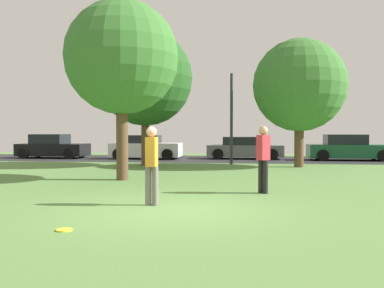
{
  "coord_description": "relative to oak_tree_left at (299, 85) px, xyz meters",
  "views": [
    {
      "loc": [
        1.53,
        -8.85,
        1.68
      ],
      "look_at": [
        0.0,
        3.63,
        1.28
      ],
      "focal_mm": 39.61,
      "sensor_mm": 36.0,
      "label": 1
    }
  ],
  "objects": [
    {
      "name": "ground_plane",
      "position": [
        -4.05,
        -11.0,
        -3.74
      ],
      "size": [
        44.0,
        44.0,
        0.0
      ],
      "primitive_type": "plane",
      "color": "#5B8442"
    },
    {
      "name": "road_strip",
      "position": [
        -4.05,
        5.0,
        -3.73
      ],
      "size": [
        44.0,
        6.4,
        0.01
      ],
      "primitive_type": "cube",
      "color": "#28282B",
      "rests_on": "ground_plane"
    },
    {
      "name": "oak_tree_left",
      "position": [
        0.0,
        0.0,
        0.0
      ],
      "size": [
        4.23,
        4.23,
        5.87
      ],
      "color": "brown",
      "rests_on": "ground_plane"
    },
    {
      "name": "maple_tree_far",
      "position": [
        -6.62,
        -5.9,
        0.39
      ],
      "size": [
        3.85,
        3.85,
        6.07
      ],
      "color": "brown",
      "rests_on": "ground_plane"
    },
    {
      "name": "oak_tree_right",
      "position": [
        -7.2,
        -0.04,
        0.42
      ],
      "size": [
        4.53,
        4.53,
        6.43
      ],
      "color": "brown",
      "rests_on": "ground_plane"
    },
    {
      "name": "person_thrower",
      "position": [
        -2.0,
        -8.42,
        -2.73
      ],
      "size": [
        0.38,
        0.38,
        1.8
      ],
      "rotation": [
        0.0,
        0.0,
        -2.34
      ],
      "color": "black",
      "rests_on": "ground_plane"
    },
    {
      "name": "person_walking",
      "position": [
        -4.57,
        -10.57,
        -2.75
      ],
      "size": [
        0.3,
        0.33,
        1.77
      ],
      "rotation": [
        0.0,
        0.0,
        1.54
      ],
      "color": "slate",
      "rests_on": "ground_plane"
    },
    {
      "name": "frisbee_disc",
      "position": [
        -5.5,
        -13.12,
        -3.72
      ],
      "size": [
        0.27,
        0.27,
        0.03
      ],
      "primitive_type": "cylinder",
      "color": "yellow",
      "rests_on": "ground_plane"
    },
    {
      "name": "parked_car_black",
      "position": [
        -14.13,
        4.76,
        -3.08
      ],
      "size": [
        4.1,
        2.11,
        1.46
      ],
      "color": "black",
      "rests_on": "ground_plane"
    },
    {
      "name": "parked_car_white",
      "position": [
        -8.3,
        4.69,
        -3.08
      ],
      "size": [
        4.11,
        2.01,
        1.4
      ],
      "color": "white",
      "rests_on": "ground_plane"
    },
    {
      "name": "parked_car_grey",
      "position": [
        -2.49,
        5.37,
        -3.13
      ],
      "size": [
        4.42,
        2.03,
        1.31
      ],
      "color": "slate",
      "rests_on": "ground_plane"
    },
    {
      "name": "parked_car_green",
      "position": [
        3.32,
        4.83,
        -3.07
      ],
      "size": [
        4.52,
        1.98,
        1.46
      ],
      "color": "#195633",
      "rests_on": "ground_plane"
    },
    {
      "name": "street_lamp_post",
      "position": [
        -3.13,
        1.2,
        -1.49
      ],
      "size": [
        0.14,
        0.14,
        4.5
      ],
      "primitive_type": "cylinder",
      "color": "#2D2D33",
      "rests_on": "ground_plane"
    }
  ]
}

